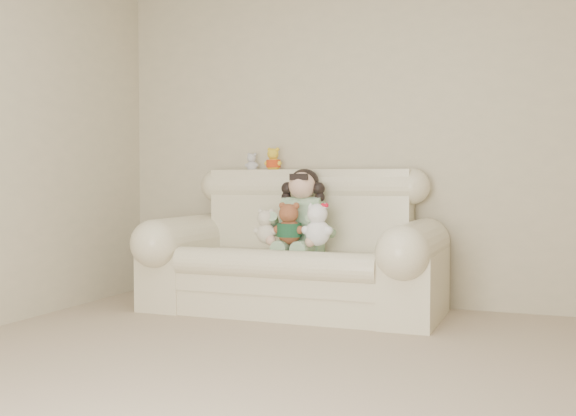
{
  "coord_description": "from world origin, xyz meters",
  "views": [
    {
      "loc": [
        1.08,
        -2.64,
        0.95
      ],
      "look_at": [
        -0.65,
        1.9,
        0.75
      ],
      "focal_mm": 43.18,
      "sensor_mm": 36.0,
      "label": 1
    }
  ],
  "objects_px": {
    "sofa": "(293,240)",
    "brown_teddy": "(289,219)",
    "seated_child": "(302,210)",
    "cream_teddy": "(266,223)",
    "white_cat": "(318,220)"
  },
  "relations": [
    {
      "from": "sofa",
      "to": "brown_teddy",
      "type": "relative_size",
      "value": 6.12
    },
    {
      "from": "seated_child",
      "to": "cream_teddy",
      "type": "relative_size",
      "value": 2.16
    },
    {
      "from": "sofa",
      "to": "seated_child",
      "type": "relative_size",
      "value": 3.38
    },
    {
      "from": "white_cat",
      "to": "seated_child",
      "type": "bearing_deg",
      "value": 125.36
    },
    {
      "from": "sofa",
      "to": "cream_teddy",
      "type": "height_order",
      "value": "sofa"
    },
    {
      "from": "sofa",
      "to": "cream_teddy",
      "type": "xyz_separation_m",
      "value": [
        -0.16,
        -0.13,
        0.13
      ]
    },
    {
      "from": "seated_child",
      "to": "white_cat",
      "type": "relative_size",
      "value": 1.79
    },
    {
      "from": "cream_teddy",
      "to": "brown_teddy",
      "type": "bearing_deg",
      "value": 8.67
    },
    {
      "from": "brown_teddy",
      "to": "sofa",
      "type": "bearing_deg",
      "value": 102.45
    },
    {
      "from": "sofa",
      "to": "cream_teddy",
      "type": "bearing_deg",
      "value": -140.86
    },
    {
      "from": "seated_child",
      "to": "brown_teddy",
      "type": "distance_m",
      "value": 0.22
    },
    {
      "from": "brown_teddy",
      "to": "white_cat",
      "type": "distance_m",
      "value": 0.21
    },
    {
      "from": "seated_child",
      "to": "brown_teddy",
      "type": "relative_size",
      "value": 1.81
    },
    {
      "from": "sofa",
      "to": "white_cat",
      "type": "distance_m",
      "value": 0.32
    },
    {
      "from": "sofa",
      "to": "white_cat",
      "type": "bearing_deg",
      "value": -31.15
    }
  ]
}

